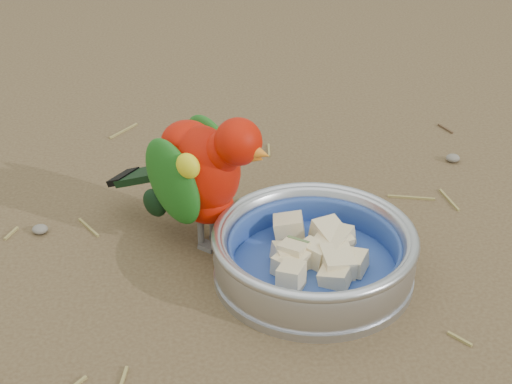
{
  "coord_description": "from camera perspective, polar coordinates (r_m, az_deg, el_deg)",
  "views": [
    {
      "loc": [
        -0.0,
        -0.7,
        0.55
      ],
      "look_at": [
        0.04,
        0.09,
        0.08
      ],
      "focal_mm": 55.0,
      "sensor_mm": 36.0,
      "label": 1
    }
  ],
  "objects": [
    {
      "name": "food_bowl",
      "position": [
        0.91,
        4.19,
        -5.76
      ],
      "size": [
        0.23,
        0.23,
        0.02
      ],
      "primitive_type": "cylinder",
      "color": "#B2B2BA",
      "rests_on": "ground"
    },
    {
      "name": "ground",
      "position": [
        0.89,
        -2.4,
        -7.46
      ],
      "size": [
        60.0,
        60.0,
        0.0
      ],
      "primitive_type": "plane",
      "color": "brown"
    },
    {
      "name": "ground_debris",
      "position": [
        0.94,
        -1.01,
        -4.82
      ],
      "size": [
        0.9,
        0.8,
        0.01
      ],
      "primitive_type": null,
      "color": "olive",
      "rests_on": "ground"
    },
    {
      "name": "fruit_wedges",
      "position": [
        0.9,
        4.24,
        -4.58
      ],
      "size": [
        0.14,
        0.14,
        0.03
      ],
      "primitive_type": null,
      "color": "beige",
      "rests_on": "food_bowl"
    },
    {
      "name": "bowl_wall",
      "position": [
        0.89,
        4.26,
        -4.21
      ],
      "size": [
        0.23,
        0.23,
        0.04
      ],
      "primitive_type": null,
      "color": "#B2B2BA",
      "rests_on": "food_bowl"
    },
    {
      "name": "lory_parrot",
      "position": [
        0.93,
        -3.93,
        0.87
      ],
      "size": [
        0.23,
        0.21,
        0.17
      ],
      "primitive_type": null,
      "rotation": [
        0.0,
        0.0,
        -2.21
      ],
      "color": "#B61102",
      "rests_on": "ground"
    }
  ]
}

